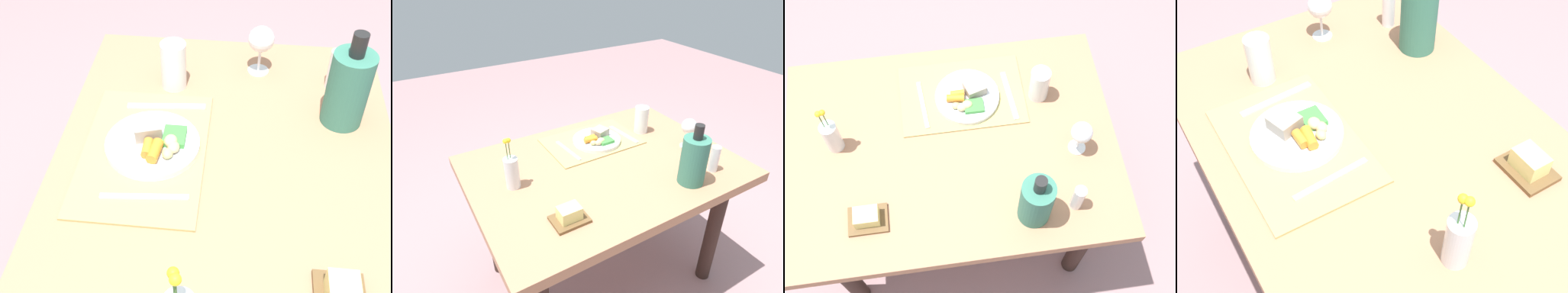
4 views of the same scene
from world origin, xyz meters
The scene contains 12 objects.
ground_plane centered at (0.00, 0.00, 0.00)m, with size 8.00×8.00×0.00m, color gray.
dining_table centered at (0.00, 0.00, 0.61)m, with size 1.17×0.85×0.71m.
placemat centered at (-0.06, -0.20, 0.72)m, with size 0.46×0.30×0.01m, color tan.
dinner_plate centered at (-0.08, -0.18, 0.73)m, with size 0.24×0.24×0.06m.
fork centered at (-0.24, -0.17, 0.72)m, with size 0.02×0.21×0.01m, color silver.
knife centered at (0.09, -0.18, 0.72)m, with size 0.01×0.20×0.01m, color silver.
wine_glass centered at (-0.44, 0.07, 0.82)m, with size 0.07×0.07×0.15m.
water_tumbler centered at (-0.34, -0.16, 0.77)m, with size 0.07×0.07×0.14m.
butter_dish centered at (0.30, 0.24, 0.74)m, with size 0.13×0.10×0.06m.
flower_vase centered at (0.40, -0.05, 0.79)m, with size 0.06×0.06×0.22m.
salt_shaker centered at (-0.38, 0.28, 0.77)m, with size 0.04×0.04×0.12m, color white.
cooler_bottle centered at (-0.24, 0.29, 0.82)m, with size 0.11×0.11×0.26m.
Camera 2 is at (0.72, 1.06, 1.56)m, focal length 31.31 mm.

